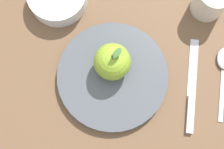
{
  "coord_description": "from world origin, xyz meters",
  "views": [
    {
      "loc": [
        -0.1,
        -0.11,
        0.67
      ],
      "look_at": [
        -0.03,
        0.0,
        0.02
      ],
      "focal_mm": 51.32,
      "sensor_mm": 36.0,
      "label": 1
    }
  ],
  "objects_px": {
    "knife": "(191,94)",
    "spoon": "(224,66)",
    "dinner_plate": "(112,75)",
    "apple": "(112,62)"
  },
  "relations": [
    {
      "from": "dinner_plate",
      "to": "knife",
      "type": "xyz_separation_m",
      "value": [
        0.12,
        -0.12,
        -0.01
      ]
    },
    {
      "from": "knife",
      "to": "spoon",
      "type": "distance_m",
      "value": 0.09
    },
    {
      "from": "dinner_plate",
      "to": "spoon",
      "type": "xyz_separation_m",
      "value": [
        0.22,
        -0.11,
        -0.01
      ]
    },
    {
      "from": "dinner_plate",
      "to": "spoon",
      "type": "distance_m",
      "value": 0.24
    },
    {
      "from": "dinner_plate",
      "to": "apple",
      "type": "bearing_deg",
      "value": 57.16
    },
    {
      "from": "dinner_plate",
      "to": "knife",
      "type": "height_order",
      "value": "dinner_plate"
    },
    {
      "from": "knife",
      "to": "dinner_plate",
      "type": "bearing_deg",
      "value": 135.95
    },
    {
      "from": "apple",
      "to": "knife",
      "type": "height_order",
      "value": "apple"
    },
    {
      "from": "dinner_plate",
      "to": "knife",
      "type": "distance_m",
      "value": 0.17
    },
    {
      "from": "knife",
      "to": "spoon",
      "type": "height_order",
      "value": "spoon"
    }
  ]
}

